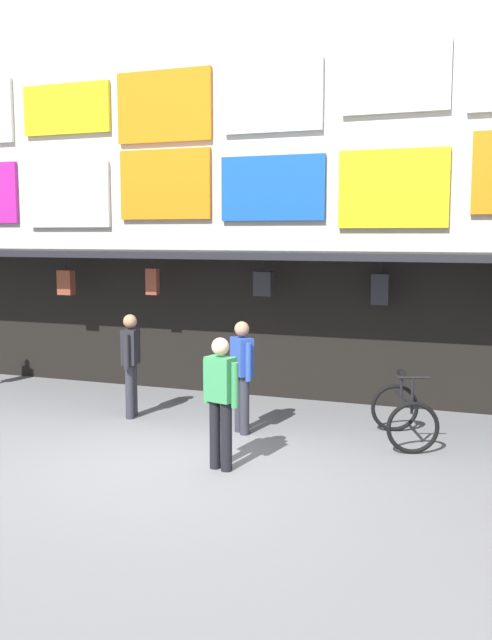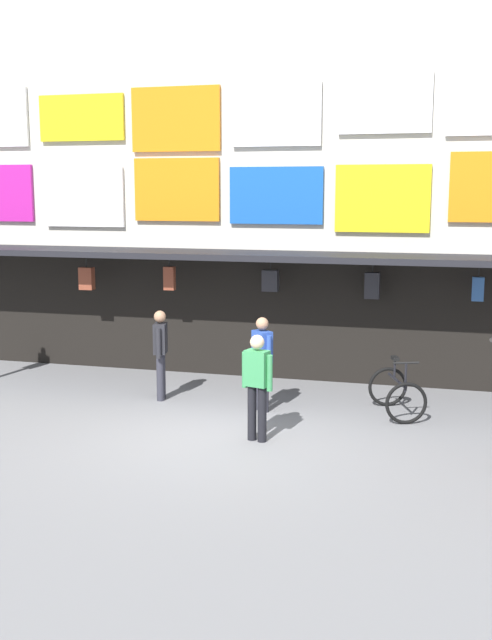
% 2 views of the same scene
% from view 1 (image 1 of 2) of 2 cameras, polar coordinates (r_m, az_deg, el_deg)
% --- Properties ---
extents(ground_plane, '(80.00, 80.00, 0.00)m').
position_cam_1_polar(ground_plane, '(9.34, -5.61, -11.44)').
color(ground_plane, slate).
extents(shopfront, '(18.00, 2.60, 8.00)m').
position_cam_1_polar(shopfront, '(13.17, 3.00, 11.39)').
color(shopfront, beige).
rests_on(shopfront, ground).
extents(bicycle_parked, '(1.08, 1.34, 1.05)m').
position_cam_1_polar(bicycle_parked, '(10.30, 12.69, -7.55)').
color(bicycle_parked, black).
rests_on(bicycle_parked, ground).
extents(pedestrian_in_blue, '(0.29, 0.52, 1.68)m').
position_cam_1_polar(pedestrian_in_blue, '(11.43, -9.36, -3.20)').
color(pedestrian_in_blue, '#2D2D38').
rests_on(pedestrian_in_blue, ground).
extents(pedestrian_in_black, '(0.51, 0.31, 1.68)m').
position_cam_1_polar(pedestrian_in_black, '(8.78, -2.08, -6.18)').
color(pedestrian_in_black, black).
rests_on(pedestrian_in_black, ground).
extents(pedestrian_in_purple, '(0.41, 0.41, 1.68)m').
position_cam_1_polar(pedestrian_in_purple, '(10.37, -0.34, -4.13)').
color(pedestrian_in_purple, '#2D2D38').
rests_on(pedestrian_in_purple, ground).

